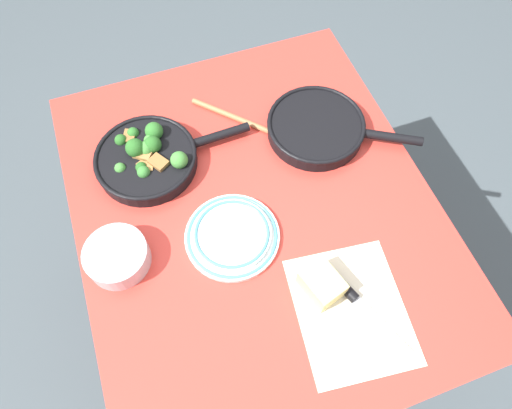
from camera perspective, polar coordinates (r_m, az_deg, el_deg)
The scene contains 10 objects.
ground_plane at distance 1.84m, azimuth 0.00°, elevation -11.98°, with size 14.00×14.00×0.00m, color #424C51.
dining_table_red at distance 1.21m, azimuth 0.00°, elevation -2.71°, with size 1.05×0.86×0.78m.
skillet_broccoli at distance 1.20m, azimuth -13.34°, elevation 5.82°, with size 0.26×0.41×0.08m.
skillet_eggs at distance 1.24m, azimuth 7.66°, elevation 9.54°, with size 0.28×0.38×0.04m.
wooden_spoon at distance 1.24m, azimuth 0.98°, elevation 9.41°, with size 0.28×0.26×0.02m.
parchment_sheet at distance 1.04m, azimuth 11.78°, elevation -12.88°, with size 0.32×0.27×0.00m.
grater_knife at distance 1.04m, azimuth 12.40°, elevation -11.63°, with size 0.24×0.11×0.02m.
cheese_block at distance 1.02m, azimuth 8.22°, elevation -9.81°, with size 0.11×0.09×0.06m.
dinner_plate_stack at distance 1.07m, azimuth -3.00°, elevation -3.87°, with size 0.22×0.22×0.03m.
prep_bowl_steel at distance 1.08m, azimuth -16.96°, elevation -6.24°, with size 0.14×0.14×0.05m.
Camera 1 is at (0.50, -0.18, 1.77)m, focal length 32.00 mm.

